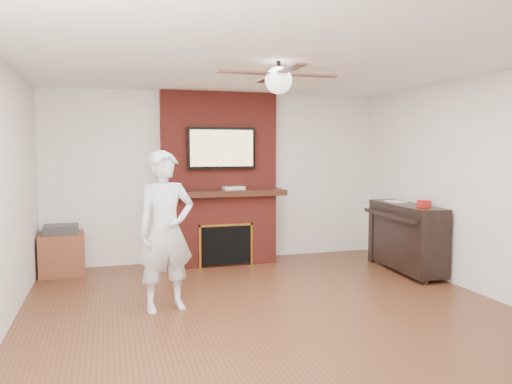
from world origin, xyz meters
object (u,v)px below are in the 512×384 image
object	(u,v)px
fireplace	(221,195)
person	(166,231)
side_table	(62,251)
piano	(405,235)

from	to	relation	value
fireplace	person	world-z (taller)	fireplace
person	side_table	distance (m)	2.31
fireplace	person	bearing A→B (deg)	-117.32
side_table	person	bearing A→B (deg)	-62.46
person	piano	xyz separation A→B (m)	(3.30, 0.71, -0.33)
fireplace	person	xyz separation A→B (m)	(-1.03, -1.99, -0.17)
fireplace	side_table	xyz separation A→B (m)	(-2.20, -0.07, -0.69)
side_table	fireplace	bearing A→B (deg)	-2.13
fireplace	piano	distance (m)	2.65
side_table	piano	xyz separation A→B (m)	(4.47, -1.21, 0.19)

